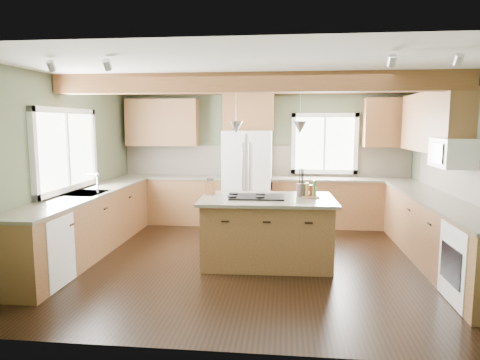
# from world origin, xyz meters

# --- Properties ---
(floor) EXTENTS (5.60, 5.60, 0.00)m
(floor) POSITION_xyz_m (0.00, 0.00, 0.00)
(floor) COLOR black
(floor) RESTS_ON ground
(ceiling) EXTENTS (5.60, 5.60, 0.00)m
(ceiling) POSITION_xyz_m (0.00, 0.00, 2.60)
(ceiling) COLOR silver
(ceiling) RESTS_ON wall_back
(wall_back) EXTENTS (5.60, 0.00, 5.60)m
(wall_back) POSITION_xyz_m (0.00, 2.50, 1.30)
(wall_back) COLOR #4B573D
(wall_back) RESTS_ON ground
(wall_left) EXTENTS (0.00, 5.00, 5.00)m
(wall_left) POSITION_xyz_m (-2.80, 0.00, 1.30)
(wall_left) COLOR #4B573D
(wall_left) RESTS_ON ground
(wall_right) EXTENTS (0.00, 5.00, 5.00)m
(wall_right) POSITION_xyz_m (2.80, 0.00, 1.30)
(wall_right) COLOR #4B573D
(wall_right) RESTS_ON ground
(ceiling_beam) EXTENTS (5.55, 0.26, 0.26)m
(ceiling_beam) POSITION_xyz_m (0.00, -0.09, 2.47)
(ceiling_beam) COLOR brown
(ceiling_beam) RESTS_ON ceiling
(soffit_trim) EXTENTS (5.55, 0.20, 0.10)m
(soffit_trim) POSITION_xyz_m (0.00, 2.40, 2.54)
(soffit_trim) COLOR brown
(soffit_trim) RESTS_ON ceiling
(backsplash_back) EXTENTS (5.58, 0.03, 0.58)m
(backsplash_back) POSITION_xyz_m (0.00, 2.48, 1.21)
(backsplash_back) COLOR brown
(backsplash_back) RESTS_ON wall_back
(backsplash_right) EXTENTS (0.03, 3.70, 0.58)m
(backsplash_right) POSITION_xyz_m (2.78, 0.05, 1.21)
(backsplash_right) COLOR brown
(backsplash_right) RESTS_ON wall_right
(base_cab_back_left) EXTENTS (2.02, 0.60, 0.88)m
(base_cab_back_left) POSITION_xyz_m (-1.79, 2.20, 0.44)
(base_cab_back_left) COLOR brown
(base_cab_back_left) RESTS_ON floor
(counter_back_left) EXTENTS (2.06, 0.64, 0.04)m
(counter_back_left) POSITION_xyz_m (-1.79, 2.20, 0.90)
(counter_back_left) COLOR #463F33
(counter_back_left) RESTS_ON base_cab_back_left
(base_cab_back_right) EXTENTS (2.62, 0.60, 0.88)m
(base_cab_back_right) POSITION_xyz_m (1.49, 2.20, 0.44)
(base_cab_back_right) COLOR brown
(base_cab_back_right) RESTS_ON floor
(counter_back_right) EXTENTS (2.66, 0.64, 0.04)m
(counter_back_right) POSITION_xyz_m (1.49, 2.20, 0.90)
(counter_back_right) COLOR #463F33
(counter_back_right) RESTS_ON base_cab_back_right
(base_cab_left) EXTENTS (0.60, 3.70, 0.88)m
(base_cab_left) POSITION_xyz_m (-2.50, 0.05, 0.44)
(base_cab_left) COLOR brown
(base_cab_left) RESTS_ON floor
(counter_left) EXTENTS (0.64, 3.74, 0.04)m
(counter_left) POSITION_xyz_m (-2.50, 0.05, 0.90)
(counter_left) COLOR #463F33
(counter_left) RESTS_ON base_cab_left
(base_cab_right) EXTENTS (0.60, 3.70, 0.88)m
(base_cab_right) POSITION_xyz_m (2.50, 0.05, 0.44)
(base_cab_right) COLOR brown
(base_cab_right) RESTS_ON floor
(counter_right) EXTENTS (0.64, 3.74, 0.04)m
(counter_right) POSITION_xyz_m (2.50, 0.05, 0.90)
(counter_right) COLOR #463F33
(counter_right) RESTS_ON base_cab_right
(upper_cab_back_left) EXTENTS (1.40, 0.35, 0.90)m
(upper_cab_back_left) POSITION_xyz_m (-1.99, 2.33, 1.95)
(upper_cab_back_left) COLOR brown
(upper_cab_back_left) RESTS_ON wall_back
(upper_cab_over_fridge) EXTENTS (0.96, 0.35, 0.70)m
(upper_cab_over_fridge) POSITION_xyz_m (-0.30, 2.33, 2.15)
(upper_cab_over_fridge) COLOR brown
(upper_cab_over_fridge) RESTS_ON wall_back
(upper_cab_right) EXTENTS (0.35, 2.20, 0.90)m
(upper_cab_right) POSITION_xyz_m (2.62, 0.90, 1.95)
(upper_cab_right) COLOR brown
(upper_cab_right) RESTS_ON wall_right
(upper_cab_back_corner) EXTENTS (0.90, 0.35, 0.90)m
(upper_cab_back_corner) POSITION_xyz_m (2.30, 2.33, 1.95)
(upper_cab_back_corner) COLOR brown
(upper_cab_back_corner) RESTS_ON wall_back
(window_left) EXTENTS (0.04, 1.60, 1.05)m
(window_left) POSITION_xyz_m (-2.78, 0.05, 1.55)
(window_left) COLOR white
(window_left) RESTS_ON wall_left
(window_back) EXTENTS (1.10, 0.04, 1.00)m
(window_back) POSITION_xyz_m (1.15, 2.48, 1.55)
(window_back) COLOR white
(window_back) RESTS_ON wall_back
(sink) EXTENTS (0.50, 0.65, 0.03)m
(sink) POSITION_xyz_m (-2.50, 0.05, 0.91)
(sink) COLOR #262628
(sink) RESTS_ON counter_left
(faucet) EXTENTS (0.02, 0.02, 0.28)m
(faucet) POSITION_xyz_m (-2.32, 0.05, 1.05)
(faucet) COLOR #B2B2B7
(faucet) RESTS_ON sink
(dishwasher) EXTENTS (0.60, 0.60, 0.84)m
(dishwasher) POSITION_xyz_m (-2.49, -1.25, 0.43)
(dishwasher) COLOR white
(dishwasher) RESTS_ON floor
(oven) EXTENTS (0.60, 0.72, 0.84)m
(oven) POSITION_xyz_m (2.49, -1.25, 0.43)
(oven) COLOR white
(oven) RESTS_ON floor
(microwave) EXTENTS (0.40, 0.70, 0.38)m
(microwave) POSITION_xyz_m (2.58, -0.05, 1.55)
(microwave) COLOR white
(microwave) RESTS_ON wall_right
(pendant_left) EXTENTS (0.18, 0.18, 0.16)m
(pendant_left) POSITION_xyz_m (-0.26, -0.10, 1.88)
(pendant_left) COLOR #B2B2B7
(pendant_left) RESTS_ON ceiling
(pendant_right) EXTENTS (0.18, 0.18, 0.16)m
(pendant_right) POSITION_xyz_m (0.60, -0.07, 1.88)
(pendant_right) COLOR #B2B2B7
(pendant_right) RESTS_ON ceiling
(refrigerator) EXTENTS (0.90, 0.74, 1.80)m
(refrigerator) POSITION_xyz_m (-0.30, 2.12, 0.90)
(refrigerator) COLOR white
(refrigerator) RESTS_ON floor
(island) EXTENTS (1.75, 1.10, 0.88)m
(island) POSITION_xyz_m (0.17, -0.09, 0.44)
(island) COLOR brown
(island) RESTS_ON floor
(island_top) EXTENTS (1.87, 1.22, 0.04)m
(island_top) POSITION_xyz_m (0.17, -0.09, 0.90)
(island_top) COLOR #463F33
(island_top) RESTS_ON island
(cooktop) EXTENTS (0.76, 0.52, 0.02)m
(cooktop) POSITION_xyz_m (0.03, -0.09, 0.93)
(cooktop) COLOR black
(cooktop) RESTS_ON island_top
(knife_block) EXTENTS (0.14, 0.12, 0.19)m
(knife_block) POSITION_xyz_m (-0.65, 0.07, 1.02)
(knife_block) COLOR brown
(knife_block) RESTS_ON island_top
(utensil_crock) EXTENTS (0.17, 0.17, 0.18)m
(utensil_crock) POSITION_xyz_m (0.63, 0.09, 1.01)
(utensil_crock) COLOR #3B352F
(utensil_crock) RESTS_ON island_top
(bottle_tray) EXTENTS (0.27, 0.27, 0.22)m
(bottle_tray) POSITION_xyz_m (0.77, -0.01, 1.03)
(bottle_tray) COLOR brown
(bottle_tray) RESTS_ON island_top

